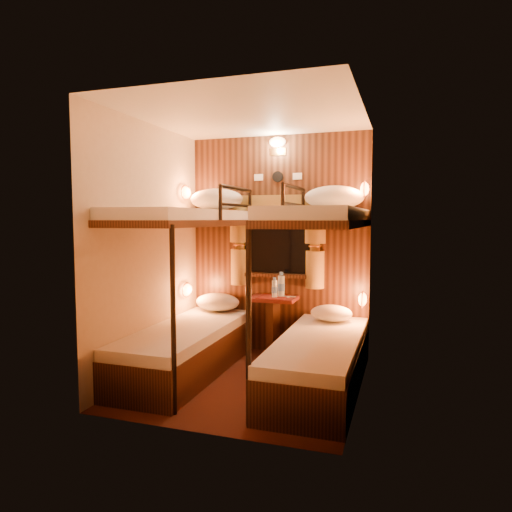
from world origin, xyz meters
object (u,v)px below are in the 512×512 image
(bunk_right, at_px, (320,325))
(bottle_right, at_px, (281,286))
(table, at_px, (273,318))
(bottle_left, at_px, (275,289))
(bunk_left, at_px, (186,316))

(bunk_right, relative_size, bottle_right, 7.05)
(bunk_right, height_order, table, bunk_right)
(bunk_right, relative_size, table, 2.90)
(bunk_right, distance_m, bottle_right, 1.02)
(bottle_left, bearing_deg, bunk_left, -132.10)
(bunk_right, xyz_separation_m, bottle_left, (-0.62, 0.75, 0.18))
(table, relative_size, bottle_right, 2.43)
(table, xyz_separation_m, bottle_left, (0.03, -0.04, 0.33))
(bottle_left, relative_size, bottle_right, 0.80)
(bunk_left, distance_m, bunk_right, 1.30)
(bunk_left, bearing_deg, bottle_right, 48.40)
(bottle_left, xyz_separation_m, bottle_right, (0.05, 0.07, 0.02))
(bunk_left, relative_size, bunk_right, 1.00)
(table, height_order, bottle_left, bottle_left)
(table, bearing_deg, bottle_left, -54.89)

